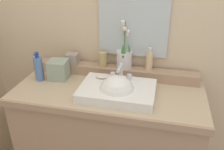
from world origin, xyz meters
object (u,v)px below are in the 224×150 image
at_px(trinket_box, 72,59).
at_px(tissue_box, 59,69).
at_px(soap_dispenser, 149,60).
at_px(soap_bar, 101,77).
at_px(tumbler_cup, 103,59).
at_px(lotion_bottle, 39,68).
at_px(potted_plant, 124,56).
at_px(sink_basin, 117,92).

distance_m(trinket_box, tissue_box, 0.13).
bearing_deg(trinket_box, soap_dispenser, 2.96).
height_order(soap_bar, tissue_box, tissue_box).
xyz_separation_m(tumbler_cup, lotion_bottle, (-0.41, -0.18, -0.03)).
xyz_separation_m(potted_plant, lotion_bottle, (-0.56, -0.20, -0.07)).
height_order(sink_basin, tissue_box, sink_basin).
relative_size(soap_bar, tissue_box, 0.52).
relative_size(potted_plant, tumbler_cup, 3.29).
bearing_deg(tissue_box, soap_dispenser, 12.78).
distance_m(sink_basin, tissue_box, 0.48).
xyz_separation_m(tumbler_cup, tissue_box, (-0.29, -0.12, -0.06)).
xyz_separation_m(soap_bar, lotion_bottle, (-0.45, -0.01, 0.02)).
height_order(trinket_box, tissue_box, trinket_box).
height_order(soap_bar, soap_dispenser, soap_dispenser).
bearing_deg(lotion_bottle, soap_bar, 1.13).
distance_m(soap_bar, trinket_box, 0.31).
distance_m(potted_plant, lotion_bottle, 0.60).
bearing_deg(lotion_bottle, tissue_box, 24.44).
height_order(lotion_bottle, tissue_box, lotion_bottle).
relative_size(sink_basin, tumbler_cup, 4.47).
bearing_deg(soap_bar, trinket_box, 149.10).
bearing_deg(soap_bar, lotion_bottle, -178.87).
height_order(sink_basin, potted_plant, potted_plant).
height_order(sink_basin, soap_bar, sink_basin).
xyz_separation_m(soap_dispenser, tissue_box, (-0.62, -0.14, -0.07)).
distance_m(tumbler_cup, tissue_box, 0.32).
xyz_separation_m(soap_bar, soap_dispenser, (0.29, 0.19, 0.07)).
bearing_deg(soap_bar, tumbler_cup, 101.58).
bearing_deg(tissue_box, sink_basin, -17.55).
height_order(soap_dispenser, tissue_box, soap_dispenser).
xyz_separation_m(sink_basin, potted_plant, (-0.01, 0.29, 0.13)).
bearing_deg(trinket_box, soap_bar, -30.87).
height_order(potted_plant, soap_dispenser, potted_plant).
xyz_separation_m(sink_basin, lotion_bottle, (-0.57, 0.09, 0.06)).
bearing_deg(potted_plant, tissue_box, -162.17).
bearing_deg(trinket_box, potted_plant, 4.62).
distance_m(sink_basin, lotion_bottle, 0.58).
relative_size(sink_basin, potted_plant, 1.36).
bearing_deg(sink_basin, soap_dispenser, 59.62).
relative_size(potted_plant, tissue_box, 2.53).
bearing_deg(tumbler_cup, trinket_box, -176.89).
bearing_deg(tissue_box, trinket_box, 61.50).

